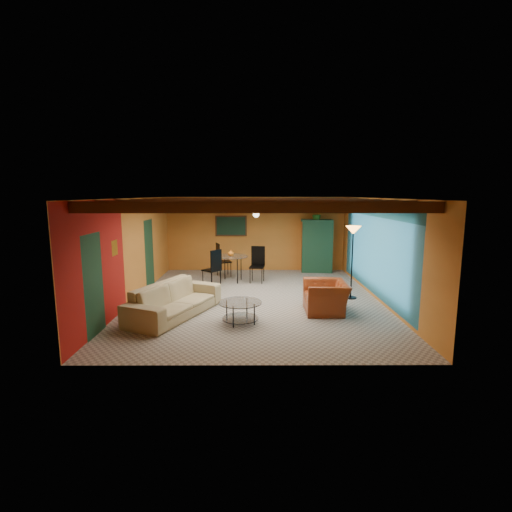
{
  "coord_description": "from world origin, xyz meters",
  "views": [
    {
      "loc": [
        -0.04,
        -9.91,
        2.81
      ],
      "look_at": [
        0.0,
        0.2,
        1.15
      ],
      "focal_mm": 26.6,
      "sensor_mm": 36.0,
      "label": 1
    }
  ],
  "objects_px": {
    "floor_lamp": "(352,262)",
    "potted_plant": "(317,214)",
    "vase": "(231,243)",
    "armchair": "(326,297)",
    "armoire": "(316,247)",
    "coffee_table": "(240,312)",
    "dining_table": "(231,264)",
    "sofa": "(175,300)"
  },
  "relations": [
    {
      "from": "coffee_table",
      "to": "floor_lamp",
      "type": "bearing_deg",
      "value": 34.25
    },
    {
      "from": "coffee_table",
      "to": "potted_plant",
      "type": "bearing_deg",
      "value": 65.48
    },
    {
      "from": "coffee_table",
      "to": "armoire",
      "type": "bearing_deg",
      "value": 65.48
    },
    {
      "from": "armchair",
      "to": "vase",
      "type": "height_order",
      "value": "vase"
    },
    {
      "from": "armchair",
      "to": "armoire",
      "type": "relative_size",
      "value": 0.62
    },
    {
      "from": "sofa",
      "to": "vase",
      "type": "height_order",
      "value": "vase"
    },
    {
      "from": "floor_lamp",
      "to": "potted_plant",
      "type": "xyz_separation_m",
      "value": [
        -0.38,
        3.6,
        1.12
      ]
    },
    {
      "from": "sofa",
      "to": "dining_table",
      "type": "bearing_deg",
      "value": 6.25
    },
    {
      "from": "sofa",
      "to": "floor_lamp",
      "type": "xyz_separation_m",
      "value": [
        4.47,
        1.47,
        0.61
      ]
    },
    {
      "from": "armchair",
      "to": "potted_plant",
      "type": "height_order",
      "value": "potted_plant"
    },
    {
      "from": "armoire",
      "to": "floor_lamp",
      "type": "bearing_deg",
      "value": -78.95
    },
    {
      "from": "coffee_table",
      "to": "potted_plant",
      "type": "relative_size",
      "value": 1.82
    },
    {
      "from": "sofa",
      "to": "dining_table",
      "type": "relative_size",
      "value": 1.17
    },
    {
      "from": "armchair",
      "to": "floor_lamp",
      "type": "bearing_deg",
      "value": 144.13
    },
    {
      "from": "armoire",
      "to": "vase",
      "type": "distance_m",
      "value": 3.41
    },
    {
      "from": "dining_table",
      "to": "armoire",
      "type": "distance_m",
      "value": 3.41
    },
    {
      "from": "coffee_table",
      "to": "floor_lamp",
      "type": "xyz_separation_m",
      "value": [
        2.94,
        2.0,
        0.75
      ]
    },
    {
      "from": "floor_lamp",
      "to": "vase",
      "type": "height_order",
      "value": "floor_lamp"
    },
    {
      "from": "armchair",
      "to": "armoire",
      "type": "xyz_separation_m",
      "value": [
        0.53,
        4.81,
        0.55
      ]
    },
    {
      "from": "coffee_table",
      "to": "floor_lamp",
      "type": "distance_m",
      "value": 3.63
    },
    {
      "from": "dining_table",
      "to": "potted_plant",
      "type": "height_order",
      "value": "potted_plant"
    },
    {
      "from": "floor_lamp",
      "to": "potted_plant",
      "type": "relative_size",
      "value": 3.79
    },
    {
      "from": "potted_plant",
      "to": "coffee_table",
      "type": "bearing_deg",
      "value": -114.52
    },
    {
      "from": "armchair",
      "to": "potted_plant",
      "type": "relative_size",
      "value": 2.17
    },
    {
      "from": "armchair",
      "to": "vase",
      "type": "xyz_separation_m",
      "value": [
        -2.48,
        3.25,
        0.89
      ]
    },
    {
      "from": "armchair",
      "to": "coffee_table",
      "type": "height_order",
      "value": "armchair"
    },
    {
      "from": "armchair",
      "to": "dining_table",
      "type": "height_order",
      "value": "dining_table"
    },
    {
      "from": "floor_lamp",
      "to": "potted_plant",
      "type": "distance_m",
      "value": 3.79
    },
    {
      "from": "potted_plant",
      "to": "armoire",
      "type": "bearing_deg",
      "value": 0.0
    },
    {
      "from": "sofa",
      "to": "coffee_table",
      "type": "bearing_deg",
      "value": -85.41
    },
    {
      "from": "sofa",
      "to": "armoire",
      "type": "relative_size",
      "value": 1.41
    },
    {
      "from": "armchair",
      "to": "potted_plant",
      "type": "distance_m",
      "value": 5.14
    },
    {
      "from": "sofa",
      "to": "potted_plant",
      "type": "bearing_deg",
      "value": -15.44
    },
    {
      "from": "floor_lamp",
      "to": "vase",
      "type": "bearing_deg",
      "value": 149.02
    },
    {
      "from": "coffee_table",
      "to": "vase",
      "type": "xyz_separation_m",
      "value": [
        -0.45,
        4.03,
        1.02
      ]
    },
    {
      "from": "floor_lamp",
      "to": "vase",
      "type": "xyz_separation_m",
      "value": [
        -3.39,
        2.03,
        0.27
      ]
    },
    {
      "from": "vase",
      "to": "potted_plant",
      "type": "bearing_deg",
      "value": 27.49
    },
    {
      "from": "vase",
      "to": "armchair",
      "type": "bearing_deg",
      "value": -52.63
    },
    {
      "from": "armchair",
      "to": "sofa",
      "type": "bearing_deg",
      "value": -84.9
    },
    {
      "from": "armchair",
      "to": "vase",
      "type": "relative_size",
      "value": 5.71
    },
    {
      "from": "floor_lamp",
      "to": "coffee_table",
      "type": "bearing_deg",
      "value": -145.75
    },
    {
      "from": "sofa",
      "to": "vase",
      "type": "relative_size",
      "value": 13.11
    }
  ]
}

